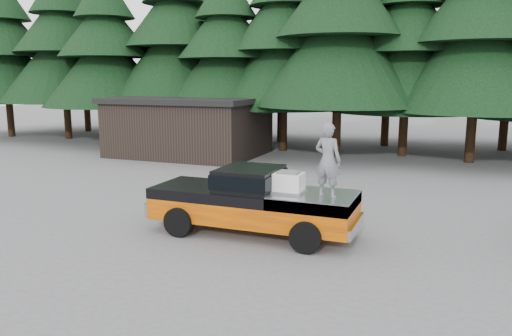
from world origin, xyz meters
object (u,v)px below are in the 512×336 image
(pickup_truck, at_px, (253,211))
(utility_building, at_px, (190,126))
(man_on_bed, at_px, (328,160))
(air_compressor, at_px, (289,183))

(pickup_truck, relative_size, utility_building, 0.71)
(pickup_truck, relative_size, man_on_bed, 3.06)
(man_on_bed, relative_size, utility_building, 0.23)
(air_compressor, bearing_deg, pickup_truck, 173.78)
(pickup_truck, bearing_deg, air_compressor, -6.40)
(pickup_truck, distance_m, utility_building, 15.36)
(man_on_bed, bearing_deg, air_compressor, 6.44)
(pickup_truck, height_order, air_compressor, air_compressor)
(utility_building, bearing_deg, air_compressor, -51.46)
(pickup_truck, distance_m, man_on_bed, 2.75)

